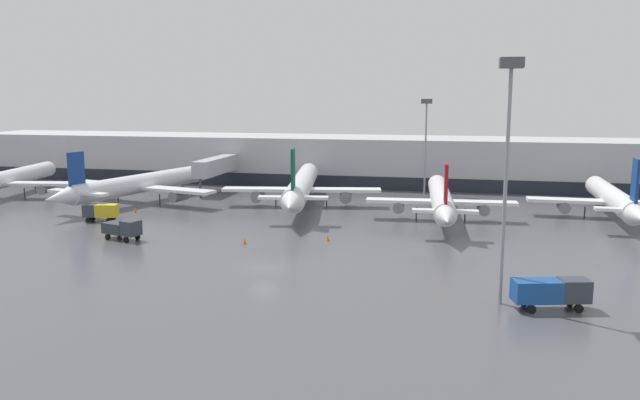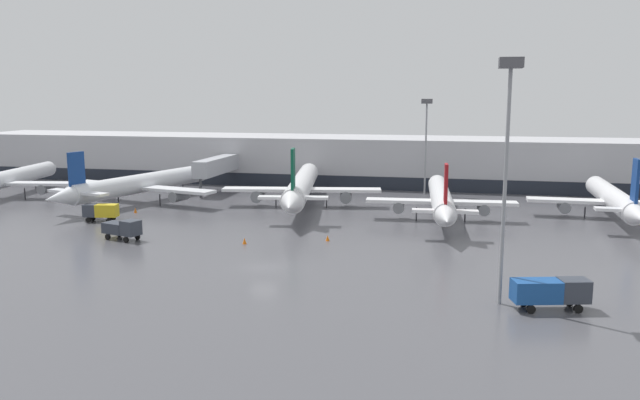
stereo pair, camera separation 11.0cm
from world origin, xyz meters
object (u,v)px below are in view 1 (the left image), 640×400
at_px(traffic_cone_1, 135,210).
at_px(apron_light_mast_3, 509,114).
at_px(parked_jet_2, 302,186).
at_px(apron_light_mast_2, 426,118).
at_px(service_truck_0, 101,211).
at_px(parked_jet_1, 441,198).
at_px(parked_jet_5, 613,199).
at_px(parked_jet_0, 1,181).
at_px(service_truck_1, 123,228).
at_px(traffic_cone_2, 245,241).
at_px(traffic_cone_4, 328,238).
at_px(service_truck_2, 551,291).
at_px(parked_jet_4, 141,184).

height_order(traffic_cone_1, apron_light_mast_3, apron_light_mast_3).
distance_m(parked_jet_2, apron_light_mast_2, 26.40).
relative_size(service_truck_0, apron_light_mast_2, 0.29).
distance_m(parked_jet_1, parked_jet_5, 23.95).
bearing_deg(parked_jet_5, parked_jet_0, 93.11).
xyz_separation_m(service_truck_1, apron_light_mast_2, (32.88, 43.17, 11.65)).
bearing_deg(parked_jet_1, traffic_cone_2, 127.13).
bearing_deg(traffic_cone_2, service_truck_0, 160.83).
bearing_deg(traffic_cone_4, service_truck_2, -41.64).
bearing_deg(parked_jet_1, parked_jet_5, -78.97).
xyz_separation_m(service_truck_2, apron_light_mast_2, (-12.87, 58.09, 11.50)).
bearing_deg(apron_light_mast_2, service_truck_1, -127.29).
distance_m(service_truck_2, apron_light_mast_3, 14.36).
bearing_deg(service_truck_0, traffic_cone_1, -108.79).
relative_size(service_truck_0, traffic_cone_4, 6.87).
xyz_separation_m(parked_jet_4, apron_light_mast_3, (52.30, -38.02, 12.27)).
height_order(parked_jet_1, traffic_cone_4, parked_jet_1).
distance_m(parked_jet_5, traffic_cone_1, 67.41).
xyz_separation_m(service_truck_2, traffic_cone_1, (-52.99, 31.02, -1.17)).
bearing_deg(parked_jet_5, traffic_cone_4, 122.16).
relative_size(service_truck_2, apron_light_mast_2, 0.38).
bearing_deg(apron_light_mast_2, apron_light_mast_3, -81.01).
height_order(service_truck_0, apron_light_mast_2, apron_light_mast_2).
xyz_separation_m(parked_jet_2, service_truck_2, (30.60, -41.20, -1.68)).
relative_size(parked_jet_0, traffic_cone_4, 56.09).
xyz_separation_m(parked_jet_2, apron_light_mast_3, (26.82, -40.55, 12.15)).
height_order(parked_jet_1, apron_light_mast_3, apron_light_mast_3).
bearing_deg(service_truck_1, traffic_cone_1, 131.79).
bearing_deg(apron_light_mast_2, parked_jet_4, -155.80).
bearing_deg(parked_jet_2, parked_jet_0, 84.23).
height_order(apron_light_mast_2, apron_light_mast_3, apron_light_mast_3).
xyz_separation_m(service_truck_1, service_truck_2, (45.74, -14.93, 0.14)).
bearing_deg(parked_jet_4, traffic_cone_1, -143.82).
xyz_separation_m(parked_jet_4, parked_jet_5, (69.72, 2.26, -0.27)).
bearing_deg(apron_light_mast_3, service_truck_0, 155.08).
bearing_deg(traffic_cone_2, parked_jet_1, 41.02).
distance_m(service_truck_0, apron_light_mast_3, 57.32).
xyz_separation_m(service_truck_0, service_truck_1, (8.47, -9.15, -0.09)).
bearing_deg(parked_jet_4, apron_light_mast_3, -111.85).
bearing_deg(parked_jet_2, parked_jet_4, 86.18).
bearing_deg(service_truck_0, parked_jet_5, -174.86).
relative_size(parked_jet_0, traffic_cone_2, 53.04).
xyz_separation_m(parked_jet_5, service_truck_1, (-59.38, -26.01, -1.44)).
distance_m(service_truck_1, apron_light_mast_2, 55.50).
relative_size(parked_jet_5, apron_light_mast_2, 2.00).
xyz_separation_m(parked_jet_1, parked_jet_2, (-21.10, 6.43, 0.14)).
height_order(parked_jet_1, traffic_cone_1, parked_jet_1).
bearing_deg(parked_jet_1, traffic_cone_1, 91.03).
distance_m(service_truck_0, service_truck_2, 59.32).
bearing_deg(parked_jet_4, parked_jet_0, 105.85).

